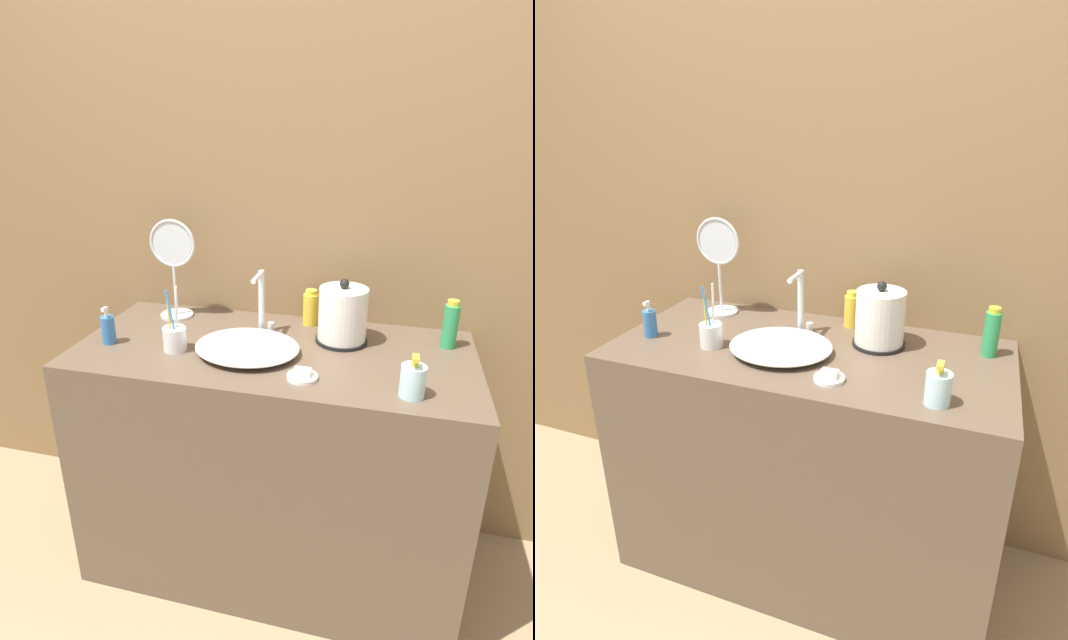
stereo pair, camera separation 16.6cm
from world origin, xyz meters
TOP-DOWN VIEW (x-y plane):
  - ground_plane at (0.00, 0.00)m, footprint 12.00×12.00m
  - wall_back at (0.00, 0.65)m, footprint 6.00×0.04m
  - vanity_counter at (0.00, 0.31)m, footprint 1.34×0.63m
  - sink_basin at (-0.07, 0.26)m, footprint 0.35×0.30m
  - faucet at (-0.07, 0.43)m, footprint 0.06×0.12m
  - electric_kettle at (0.22, 0.43)m, footprint 0.18×0.18m
  - toothbrush_cup at (-0.31, 0.22)m, footprint 0.08×0.08m
  - lotion_bottle at (0.45, 0.10)m, footprint 0.07×0.07m
  - shampoo_bottle at (0.57, 0.47)m, footprint 0.05×0.05m
  - mouthwash_bottle at (-0.56, 0.22)m, footprint 0.05×0.05m
  - hand_cream_bottle at (0.09, 0.56)m, footprint 0.06×0.06m
  - soap_dish at (0.14, 0.13)m, footprint 0.09×0.09m
  - vanity_mirror at (-0.44, 0.51)m, footprint 0.18×0.13m

SIDE VIEW (x-z plane):
  - ground_plane at x=0.00m, z-range 0.00..0.00m
  - vanity_counter at x=0.00m, z-range 0.00..0.91m
  - soap_dish at x=0.14m, z-range 0.90..0.93m
  - sink_basin at x=-0.07m, z-range 0.91..0.95m
  - toothbrush_cup at x=-0.31m, z-range 0.84..1.06m
  - lotion_bottle at x=0.45m, z-range 0.89..1.02m
  - mouthwash_bottle at x=-0.56m, z-range 0.89..1.03m
  - hand_cream_bottle at x=0.09m, z-range 0.90..1.04m
  - shampoo_bottle at x=0.57m, z-range 0.90..1.07m
  - electric_kettle at x=0.22m, z-range 0.89..1.11m
  - faucet at x=-0.07m, z-range 0.92..1.15m
  - vanity_mirror at x=-0.44m, z-range 0.93..1.31m
  - wall_back at x=0.00m, z-range 0.00..2.60m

